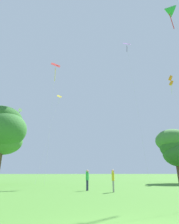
# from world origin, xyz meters

# --- Properties ---
(kite_red_high) EXTENTS (1.72, 5.95, 21.07)m
(kite_red_high) POSITION_xyz_m (-6.69, 24.54, 19.20)
(kite_red_high) COLOR red
(kite_red_high) RESTS_ON ground_plane
(kite_purple_streamer) EXTENTS (1.91, 4.83, 29.83)m
(kite_purple_streamer) POSITION_xyz_m (8.20, 29.04, 27.68)
(kite_purple_streamer) COLOR purple
(kite_purple_streamer) RESTS_ON ground_plane
(kite_white_distant) EXTENTS (4.50, 5.70, 18.50)m
(kite_white_distant) POSITION_xyz_m (-19.24, 43.38, 17.85)
(kite_white_distant) COLOR white
(kite_white_distant) RESTS_ON ground_plane
(kite_orange_box) EXTENTS (0.85, 5.83, 21.64)m
(kite_orange_box) POSITION_xyz_m (17.55, 30.25, 20.43)
(kite_orange_box) COLOR orange
(kite_orange_box) RESTS_ON ground_plane
(kite_green_small) EXTENTS (2.57, 9.11, 24.22)m
(kite_green_small) POSITION_xyz_m (10.48, 14.85, 23.19)
(kite_green_small) COLOR green
(kite_green_small) RESTS_ON ground_plane
(kite_yellow_diamond) EXTENTS (1.84, 7.76, 16.02)m
(kite_yellow_diamond) POSITION_xyz_m (-6.37, 27.76, 14.22)
(kite_yellow_diamond) COLOR yellow
(kite_yellow_diamond) RESTS_ON ground_plane
(person_in_red_shirt) EXTENTS (0.24, 0.54, 1.68)m
(person_in_red_shirt) POSITION_xyz_m (1.00, 10.81, 1.01)
(person_in_red_shirt) COLOR gray
(person_in_red_shirt) RESTS_ON ground_plane
(person_child_small) EXTENTS (0.33, 0.50, 1.66)m
(person_child_small) POSITION_xyz_m (-1.00, 12.13, 1.00)
(person_child_small) COLOR #2D3351
(person_child_small) RESTS_ON ground_plane
(tree_right_cluster) EXTENTS (5.39, 5.47, 7.87)m
(tree_right_cluster) POSITION_xyz_m (12.49, 22.80, 5.09)
(tree_right_cluster) COLOR brown
(tree_right_cluster) RESTS_ON ground_plane
(tree_left_oak) EXTENTS (6.34, 6.84, 10.39)m
(tree_left_oak) POSITION_xyz_m (-12.69, 20.56, 7.01)
(tree_left_oak) COLOR brown
(tree_left_oak) RESTS_ON ground_plane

